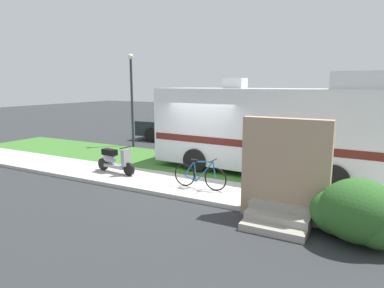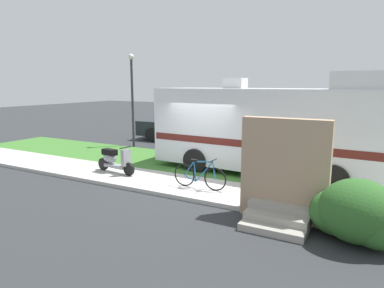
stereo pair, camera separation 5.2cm
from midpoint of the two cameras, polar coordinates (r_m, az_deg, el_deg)
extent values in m
plane|color=#2D3033|center=(11.56, 0.51, -5.71)|extent=(80.00, 80.00, 0.00)
cube|color=beige|center=(10.54, -2.58, -6.95)|extent=(24.00, 2.00, 0.12)
cube|color=#3D752D|center=(12.85, 3.66, -3.92)|extent=(24.00, 3.40, 0.08)
cube|color=silver|center=(11.91, 12.55, 2.64)|extent=(7.98, 2.72, 2.71)
cube|color=silver|center=(11.21, 27.92, 9.49)|extent=(1.91, 2.31, 0.50)
cube|color=#591E19|center=(11.97, 12.47, 0.71)|extent=(7.83, 2.74, 0.24)
cube|color=silver|center=(12.25, 7.51, 10.19)|extent=(0.73, 0.63, 0.36)
cylinder|color=black|center=(12.67, 24.52, -3.13)|extent=(0.91, 0.32, 0.90)
cylinder|color=black|center=(10.51, 23.00, -5.61)|extent=(0.91, 0.32, 0.90)
cylinder|color=black|center=(13.94, 5.42, -1.11)|extent=(0.91, 0.32, 0.90)
cylinder|color=black|center=(12.01, 0.73, -2.89)|extent=(0.91, 0.32, 0.90)
cylinder|color=black|center=(11.49, -10.53, -4.23)|extent=(0.45, 0.15, 0.44)
cylinder|color=black|center=(12.44, -14.68, -3.29)|extent=(0.45, 0.15, 0.44)
cube|color=gray|center=(11.95, -12.69, -3.65)|extent=(0.94, 0.39, 0.10)
cube|color=black|center=(12.06, -13.67, -1.32)|extent=(0.59, 0.33, 0.20)
ellipsoid|color=gray|center=(12.10, -13.64, -2.25)|extent=(0.63, 0.37, 0.36)
cube|color=gray|center=(11.50, -11.04, -2.29)|extent=(0.18, 0.33, 0.56)
cylinder|color=black|center=(11.43, -11.09, -0.58)|extent=(0.10, 0.50, 0.04)
sphere|color=white|center=(11.46, -11.07, -1.41)|extent=(0.12, 0.12, 0.12)
torus|color=black|center=(9.72, 4.09, -5.97)|extent=(0.69, 0.05, 0.69)
torus|color=black|center=(10.15, -1.15, -5.25)|extent=(0.69, 0.05, 0.69)
cylinder|color=#1E6699|center=(9.81, 2.21, -4.75)|extent=(0.57, 0.04, 0.68)
cylinder|color=#1E6699|center=(9.95, 0.63, -4.69)|extent=(0.10, 0.04, 0.61)
cylinder|color=#1E6699|center=(9.75, 2.06, -3.01)|extent=(0.61, 0.05, 0.09)
cylinder|color=#1E6699|center=(10.08, -0.19, -5.81)|extent=(0.40, 0.04, 0.19)
cylinder|color=#1E6699|center=(10.02, -0.34, -4.13)|extent=(0.35, 0.04, 0.47)
cylinder|color=#1E6699|center=(9.67, 3.89, -4.52)|extent=(0.12, 0.04, 0.51)
cube|color=black|center=(9.88, 0.48, -2.80)|extent=(0.20, 0.10, 0.06)
cylinder|color=black|center=(9.62, 3.69, -2.82)|extent=(0.04, 0.52, 0.03)
cube|color=#1E2328|center=(18.21, 2.66, 3.52)|extent=(2.40, 2.18, 1.56)
cube|color=black|center=(18.16, 2.67, 5.02)|extent=(2.29, 2.19, 0.44)
cube|color=#1E2328|center=(19.40, -4.33, 2.80)|extent=(2.91, 2.20, 0.82)
cylinder|color=black|center=(19.15, 4.31, 1.77)|extent=(0.77, 0.28, 0.76)
cylinder|color=black|center=(17.33, 1.88, 0.91)|extent=(0.77, 0.28, 0.76)
cylinder|color=black|center=(20.46, -3.72, 2.31)|extent=(0.77, 0.28, 0.76)
cylinder|color=black|center=(18.77, -6.72, 1.56)|extent=(0.77, 0.28, 0.76)
cube|color=#9E998E|center=(7.85, 14.07, -13.25)|extent=(1.40, 0.96, 0.16)
cube|color=#9E998E|center=(7.93, 14.42, -11.76)|extent=(1.40, 0.64, 0.16)
cube|color=#9E998E|center=(8.02, 14.76, -10.31)|extent=(1.40, 0.32, 0.16)
cube|color=tan|center=(8.08, 15.55, -4.26)|extent=(2.00, 0.30, 2.40)
ellipsoid|color=#2D6026|center=(7.54, 26.50, -10.13)|extent=(1.51, 1.36, 1.29)
ellipsoid|color=#2D6026|center=(7.75, 23.62, -10.56)|extent=(1.14, 1.02, 0.97)
ellipsoid|color=#2D6026|center=(7.50, 29.00, -12.00)|extent=(1.06, 0.95, 0.90)
cylinder|color=navy|center=(8.98, 17.42, -9.47)|extent=(0.07, 0.07, 0.19)
cylinder|color=navy|center=(8.94, 17.46, -8.78)|extent=(0.03, 0.03, 0.04)
cylinder|color=black|center=(8.93, 17.47, -8.63)|extent=(0.04, 0.04, 0.01)
cylinder|color=#B2B2B7|center=(10.05, 11.17, -7.05)|extent=(0.07, 0.07, 0.20)
cylinder|color=#B2B2B7|center=(10.01, 11.19, -6.38)|extent=(0.03, 0.03, 0.04)
cylinder|color=black|center=(10.01, 11.20, -6.24)|extent=(0.04, 0.04, 0.02)
cylinder|color=#333338|center=(17.16, -9.95, 6.70)|extent=(0.12, 0.12, 4.35)
sphere|color=silver|center=(17.18, -10.19, 14.36)|extent=(0.28, 0.28, 0.28)
camera|label=1|loc=(0.03, -89.87, 0.02)|focal=31.46mm
camera|label=2|loc=(0.03, 90.13, -0.02)|focal=31.46mm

